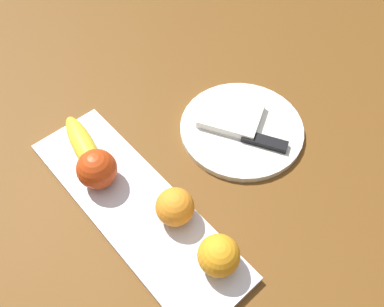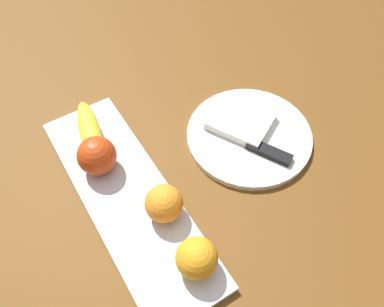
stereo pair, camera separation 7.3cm
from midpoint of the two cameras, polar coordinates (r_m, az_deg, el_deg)
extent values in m
plane|color=brown|center=(0.72, -3.31, -7.72)|extent=(2.40, 2.40, 0.00)
cube|color=silver|center=(0.73, -6.25, -6.50)|extent=(0.48, 0.15, 0.01)
sphere|color=#BE3C13|center=(0.73, -10.70, -0.51)|extent=(0.07, 0.07, 0.07)
ellipsoid|color=yellow|center=(0.79, -11.74, 2.66)|extent=(0.18, 0.07, 0.04)
sphere|color=orange|center=(0.67, -0.92, -7.40)|extent=(0.07, 0.07, 0.07)
sphere|color=orange|center=(0.63, 4.09, -14.94)|extent=(0.07, 0.07, 0.07)
cylinder|color=white|center=(0.82, 10.69, 2.34)|extent=(0.25, 0.25, 0.01)
cube|color=white|center=(0.82, 9.51, 4.50)|extent=(0.15, 0.14, 0.02)
cube|color=silver|center=(0.80, 9.58, 1.60)|extent=(0.14, 0.09, 0.00)
cube|color=black|center=(0.78, 13.58, 0.05)|extent=(0.09, 0.06, 0.01)
camera|label=1|loc=(0.04, -87.13, 3.96)|focal=37.34mm
camera|label=2|loc=(0.04, 92.87, -3.96)|focal=37.34mm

